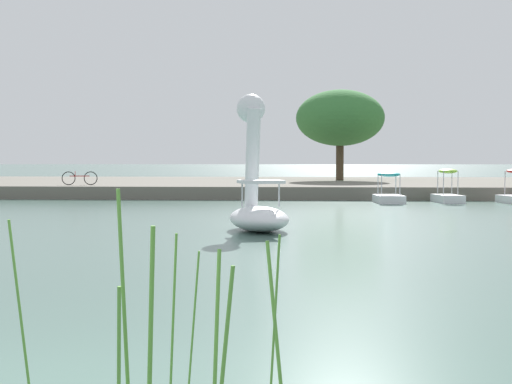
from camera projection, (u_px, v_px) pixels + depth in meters
shore_bank_far at (265, 186)px, 41.64m from camera, size 130.08×19.37×0.59m
swan_boat at (257, 193)px, 18.30m from camera, size 2.05×2.99×3.52m
pedal_boat_teal at (389, 193)px, 30.03m from camera, size 1.21×1.89×1.29m
pedal_boat_lime at (448, 193)px, 30.25m from camera, size 1.15×1.90×1.42m
tree_sapling_by_fence at (340, 118)px, 42.65m from camera, size 6.45×6.70×5.36m
bicycle_parked at (80, 178)px, 34.43m from camera, size 1.69×0.24×0.66m
reed_clump_foreground at (115, 318)px, 5.10m from camera, size 2.65×1.07×1.60m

